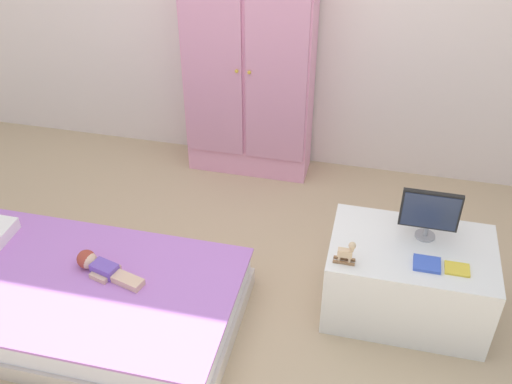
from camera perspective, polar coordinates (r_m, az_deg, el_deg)
The scene contains 9 objects.
ground_plane at distance 3.23m, azimuth -4.44°, elevation -11.15°, with size 10.00×10.00×0.02m, color tan.
bed at distance 3.23m, azimuth -16.84°, elevation -9.74°, with size 1.67×0.91×0.25m.
doll at distance 3.14m, azimuth -14.89°, elevation -6.79°, with size 0.39×0.17×0.10m.
wardrobe at distance 3.89m, azimuth -0.66°, elevation 12.40°, with size 0.82×0.32×1.59m.
tv_stand at distance 3.16m, azimuth 14.28°, elevation -8.04°, with size 0.81×0.53×0.43m, color silver.
tv_monitor at distance 3.00m, azimuth 16.30°, elevation -1.87°, with size 0.28×0.10×0.27m.
rocking_horse_toy at distance 2.83m, azimuth 8.69°, elevation -5.75°, with size 0.10×0.04×0.12m.
book_blue at distance 2.93m, azimuth 16.02°, elevation -6.63°, with size 0.13×0.11×0.02m, color blue.
book_yellow at distance 2.95m, azimuth 18.68°, elevation -6.99°, with size 0.11×0.09×0.01m, color gold.
Camera 1 is at (0.74, -2.08, 2.35)m, focal length 41.84 mm.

